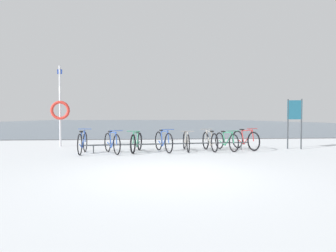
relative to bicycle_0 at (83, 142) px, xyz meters
The scene contains 12 objects.
ground 50.14m from the bicycle_0, 86.97° to the left, with size 80.00×132.00×0.08m.
bike_rack 3.12m from the bicycle_0, ahead, with size 6.11×0.77×0.31m.
bicycle_0 is the anchor object (origin of this frame).
bicycle_1 1.00m from the bicycle_0, ahead, with size 0.76×1.53×0.81m.
bicycle_2 1.86m from the bicycle_0, ahead, with size 0.52×1.69×0.78m.
bicycle_3 2.82m from the bicycle_0, ahead, with size 0.64×1.65×0.84m.
bicycle_4 3.70m from the bicycle_0, ahead, with size 0.46×1.67×0.76m.
bicycle_5 4.57m from the bicycle_0, ahead, with size 0.46×1.64×0.80m.
bicycle_6 5.22m from the bicycle_0, ahead, with size 0.56×1.67×0.77m.
bicycle_7 6.06m from the bicycle_0, ahead, with size 0.62×1.66×0.84m.
info_sign 8.11m from the bicycle_0, ahead, with size 0.54×0.20×1.97m.
rescue_post 3.19m from the bicycle_0, 120.02° to the left, with size 0.82×0.12×3.44m.
Camera 1 is at (-0.53, -6.18, 1.25)m, focal length 30.56 mm.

